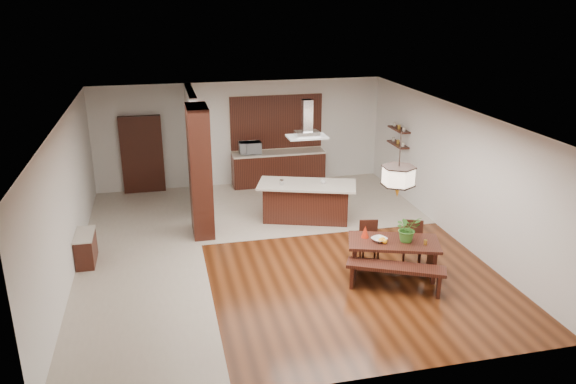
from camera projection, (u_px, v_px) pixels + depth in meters
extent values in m
plane|color=#3B1A0A|center=(274.00, 248.00, 11.95)|extent=(9.00, 9.00, 0.00)
cube|color=white|center=(273.00, 114.00, 10.99)|extent=(8.00, 9.00, 0.04)
cube|color=silver|center=(241.00, 134.00, 15.60)|extent=(8.00, 0.04, 2.90)
cube|color=silver|center=(344.00, 290.00, 7.33)|extent=(8.00, 0.04, 2.90)
cube|color=silver|center=(67.00, 199.00, 10.61)|extent=(0.04, 9.00, 2.90)
cube|color=silver|center=(452.00, 171.00, 12.33)|extent=(0.04, 9.00, 2.90)
cube|color=#BFB19F|center=(142.00, 261.00, 11.36)|extent=(2.50, 9.00, 0.01)
cube|color=#BFB19F|center=(302.00, 203.00, 14.51)|extent=(5.50, 4.00, 0.01)
cube|color=#391C0E|center=(273.00, 115.00, 10.99)|extent=(8.00, 9.00, 0.02)
cube|color=black|center=(200.00, 172.00, 12.27)|extent=(0.45, 1.00, 2.90)
cube|color=silver|center=(193.00, 148.00, 14.20)|extent=(0.18, 2.40, 2.90)
cube|color=black|center=(86.00, 248.00, 11.21)|extent=(0.37, 0.88, 0.63)
cube|color=black|center=(142.00, 155.00, 15.07)|extent=(1.10, 0.20, 2.10)
cube|color=black|center=(278.00, 169.00, 15.87)|extent=(2.60, 0.60, 0.90)
cube|color=beige|center=(278.00, 153.00, 15.72)|extent=(2.60, 0.62, 0.05)
cube|color=#9D672F|center=(276.00, 122.00, 15.68)|extent=(2.60, 0.08, 1.50)
cube|color=black|center=(398.00, 144.00, 14.70)|extent=(0.26, 0.90, 0.04)
cube|color=black|center=(399.00, 129.00, 14.57)|extent=(0.26, 0.90, 0.04)
cube|color=black|center=(394.00, 242.00, 10.61)|extent=(1.87, 1.34, 0.06)
cube|color=black|center=(354.00, 258.00, 10.79)|extent=(0.29, 0.67, 0.65)
cube|color=black|center=(432.00, 261.00, 10.67)|extent=(0.29, 0.67, 0.65)
imported|color=#3B7627|center=(408.00, 228.00, 10.52)|extent=(0.49, 0.43, 0.52)
imported|color=beige|center=(379.00, 239.00, 10.59)|extent=(0.37, 0.37, 0.07)
cone|color=red|center=(365.00, 232.00, 10.73)|extent=(0.19, 0.19, 0.23)
cylinder|color=gold|center=(425.00, 242.00, 10.44)|extent=(0.08, 0.08, 0.09)
cube|color=black|center=(306.00, 203.00, 13.30)|extent=(2.11, 1.35, 0.89)
cube|color=beige|center=(307.00, 185.00, 13.10)|extent=(2.47, 1.68, 0.05)
imported|color=white|center=(323.00, 182.00, 13.08)|extent=(0.14, 0.14, 0.09)
imported|color=silver|center=(250.00, 148.00, 15.50)|extent=(0.60, 0.41, 0.33)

